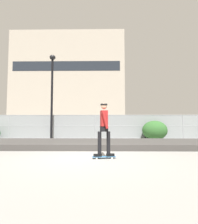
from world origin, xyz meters
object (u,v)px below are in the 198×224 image
(street_lamp, at_px, (52,86))
(parked_car_near, at_px, (64,127))
(skater, at_px, (104,126))
(parked_car_mid, at_px, (135,127))
(shrub_center, at_px, (155,130))
(skateboard, at_px, (104,157))

(street_lamp, distance_m, parked_car_near, 4.18)
(skater, bearing_deg, parked_car_near, 109.67)
(parked_car_mid, bearing_deg, skater, -106.83)
(street_lamp, bearing_deg, parked_car_near, 82.38)
(street_lamp, relative_size, shrub_center, 3.51)
(skater, bearing_deg, skateboard, 135.00)
(street_lamp, bearing_deg, skater, -60.77)
(parked_car_near, bearing_deg, skateboard, -70.33)
(parked_car_near, height_order, parked_car_mid, same)
(parked_car_near, bearing_deg, skater, -70.33)
(street_lamp, xyz_separation_m, parked_car_near, (0.37, 2.75, -3.12))
(skateboard, height_order, parked_car_mid, parked_car_mid)
(skateboard, xyz_separation_m, parked_car_mid, (2.91, 9.62, 0.78))
(street_lamp, xyz_separation_m, parked_car_mid, (6.65, 2.93, -3.12))
(skater, relative_size, shrub_center, 1.02)
(street_lamp, distance_m, shrub_center, 8.19)
(street_lamp, height_order, shrub_center, street_lamp)
(skater, height_order, parked_car_near, skater)
(skateboard, height_order, skater, skater)
(skater, bearing_deg, shrub_center, 60.70)
(skater, xyz_separation_m, shrub_center, (3.77, 6.72, -0.42))
(skateboard, distance_m, parked_car_mid, 10.08)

